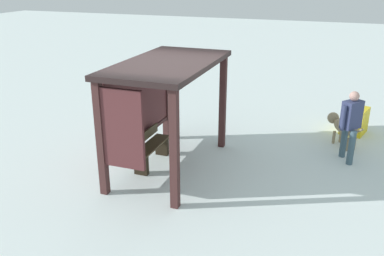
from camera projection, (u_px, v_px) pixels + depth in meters
name	position (u px, v px, depth m)	size (l,w,h in m)	color
ground_plane	(170.00, 167.00, 9.06)	(60.00, 60.00, 0.00)	silver
bus_shelter	(156.00, 89.00, 8.41)	(3.24, 1.73, 2.33)	#412423
bench_left_inside	(151.00, 149.00, 9.08)	(1.26, 0.34, 0.75)	#403320
person_walking	(351.00, 121.00, 9.04)	(0.56, 0.47, 1.62)	navy
dog	(343.00, 126.00, 10.02)	(0.93, 0.84, 0.72)	#907D5F
grit_bin	(355.00, 120.00, 10.86)	(0.70, 0.56, 0.68)	yellow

